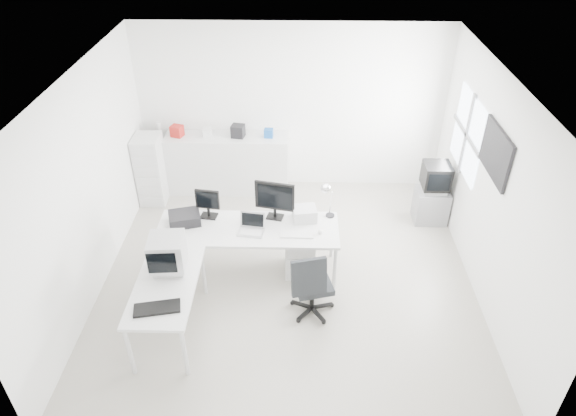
{
  "coord_description": "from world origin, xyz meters",
  "views": [
    {
      "loc": [
        0.13,
        -5.35,
        4.78
      ],
      "look_at": [
        0.0,
        0.2,
        1.0
      ],
      "focal_mm": 32.0,
      "sensor_mm": 36.0,
      "label": 1
    }
  ],
  "objects_px": {
    "lcd_monitor_small": "(208,204)",
    "sideboard": "(228,164)",
    "tv_cabinet": "(431,205)",
    "side_desk": "(170,307)",
    "crt_tv": "(436,178)",
    "drawer_pedestal": "(300,253)",
    "filing_cabinet": "(151,170)",
    "laser_printer": "(305,214)",
    "main_desk": "(249,250)",
    "crt_monitor": "(167,254)",
    "laptop": "(251,225)",
    "lcd_monitor_large": "(275,200)",
    "inkjet_printer": "(185,218)",
    "office_chair": "(313,281)"
  },
  "relations": [
    {
      "from": "tv_cabinet",
      "to": "side_desk",
      "type": "bearing_deg",
      "value": -146.3
    },
    {
      "from": "lcd_monitor_small",
      "to": "crt_monitor",
      "type": "xyz_separation_m",
      "value": [
        -0.3,
        -1.1,
        0.03
      ]
    },
    {
      "from": "lcd_monitor_small",
      "to": "office_chair",
      "type": "height_order",
      "value": "lcd_monitor_small"
    },
    {
      "from": "drawer_pedestal",
      "to": "tv_cabinet",
      "type": "relative_size",
      "value": 1.1
    },
    {
      "from": "laser_printer",
      "to": "filing_cabinet",
      "type": "distance_m",
      "value": 2.96
    },
    {
      "from": "laser_printer",
      "to": "office_chair",
      "type": "bearing_deg",
      "value": -92.12
    },
    {
      "from": "lcd_monitor_large",
      "to": "laser_printer",
      "type": "relative_size",
      "value": 1.8
    },
    {
      "from": "crt_monitor",
      "to": "filing_cabinet",
      "type": "distance_m",
      "value": 2.81
    },
    {
      "from": "lcd_monitor_small",
      "to": "sideboard",
      "type": "relative_size",
      "value": 0.2
    },
    {
      "from": "sideboard",
      "to": "office_chair",
      "type": "bearing_deg",
      "value": -64.4
    },
    {
      "from": "inkjet_printer",
      "to": "office_chair",
      "type": "xyz_separation_m",
      "value": [
        1.7,
        -0.84,
        -0.32
      ]
    },
    {
      "from": "inkjet_printer",
      "to": "lcd_monitor_large",
      "type": "xyz_separation_m",
      "value": [
        1.2,
        0.15,
        0.21
      ]
    },
    {
      "from": "tv_cabinet",
      "to": "filing_cabinet",
      "type": "xyz_separation_m",
      "value": [
        -4.5,
        0.48,
        0.31
      ]
    },
    {
      "from": "crt_monitor",
      "to": "inkjet_printer",
      "type": "bearing_deg",
      "value": 85.47
    },
    {
      "from": "laser_printer",
      "to": "lcd_monitor_large",
      "type": "bearing_deg",
      "value": 167.48
    },
    {
      "from": "crt_tv",
      "to": "filing_cabinet",
      "type": "xyz_separation_m",
      "value": [
        -4.5,
        0.48,
        -0.18
      ]
    },
    {
      "from": "crt_monitor",
      "to": "filing_cabinet",
      "type": "xyz_separation_m",
      "value": [
        -0.9,
        2.63,
        -0.4
      ]
    },
    {
      "from": "lcd_monitor_small",
      "to": "laptop",
      "type": "height_order",
      "value": "lcd_monitor_small"
    },
    {
      "from": "tv_cabinet",
      "to": "sideboard",
      "type": "relative_size",
      "value": 0.27
    },
    {
      "from": "laptop",
      "to": "crt_tv",
      "type": "relative_size",
      "value": 0.76
    },
    {
      "from": "laptop",
      "to": "crt_monitor",
      "type": "relative_size",
      "value": 0.81
    },
    {
      "from": "lcd_monitor_small",
      "to": "sideboard",
      "type": "height_order",
      "value": "lcd_monitor_small"
    },
    {
      "from": "drawer_pedestal",
      "to": "inkjet_printer",
      "type": "distance_m",
      "value": 1.64
    },
    {
      "from": "office_chair",
      "to": "sideboard",
      "type": "xyz_separation_m",
      "value": [
        -1.39,
        2.89,
        0.01
      ]
    },
    {
      "from": "inkjet_printer",
      "to": "laser_printer",
      "type": "distance_m",
      "value": 1.6
    },
    {
      "from": "lcd_monitor_large",
      "to": "tv_cabinet",
      "type": "distance_m",
      "value": 2.73
    },
    {
      "from": "drawer_pedestal",
      "to": "tv_cabinet",
      "type": "xyz_separation_m",
      "value": [
        2.05,
        1.25,
        -0.03
      ]
    },
    {
      "from": "crt_tv",
      "to": "sideboard",
      "type": "xyz_separation_m",
      "value": [
        -3.28,
        0.85,
        -0.27
      ]
    },
    {
      "from": "laptop",
      "to": "crt_monitor",
      "type": "height_order",
      "value": "crt_monitor"
    },
    {
      "from": "drawer_pedestal",
      "to": "laptop",
      "type": "bearing_deg",
      "value": -167.01
    },
    {
      "from": "lcd_monitor_small",
      "to": "tv_cabinet",
      "type": "xyz_separation_m",
      "value": [
        3.3,
        1.05,
        -0.68
      ]
    },
    {
      "from": "drawer_pedestal",
      "to": "crt_monitor",
      "type": "distance_m",
      "value": 1.92
    },
    {
      "from": "laser_printer",
      "to": "sideboard",
      "type": "bearing_deg",
      "value": 115.37
    },
    {
      "from": "main_desk",
      "to": "crt_monitor",
      "type": "relative_size",
      "value": 5.15
    },
    {
      "from": "main_desk",
      "to": "lcd_monitor_small",
      "type": "distance_m",
      "value": 0.84
    },
    {
      "from": "laser_printer",
      "to": "office_chair",
      "type": "height_order",
      "value": "office_chair"
    },
    {
      "from": "drawer_pedestal",
      "to": "laptop",
      "type": "xyz_separation_m",
      "value": [
        -0.65,
        -0.15,
        0.57
      ]
    },
    {
      "from": "side_desk",
      "to": "laptop",
      "type": "bearing_deg",
      "value": 48.01
    },
    {
      "from": "laser_printer",
      "to": "sideboard",
      "type": "xyz_separation_m",
      "value": [
        -1.28,
        1.93,
        -0.33
      ]
    },
    {
      "from": "side_desk",
      "to": "crt_tv",
      "type": "height_order",
      "value": "crt_tv"
    },
    {
      "from": "lcd_monitor_small",
      "to": "laptop",
      "type": "xyz_separation_m",
      "value": [
        0.6,
        -0.35,
        -0.08
      ]
    },
    {
      "from": "lcd_monitor_large",
      "to": "office_chair",
      "type": "relative_size",
      "value": 0.56
    },
    {
      "from": "inkjet_printer",
      "to": "filing_cabinet",
      "type": "distance_m",
      "value": 1.92
    },
    {
      "from": "laptop",
      "to": "laser_printer",
      "type": "xyz_separation_m",
      "value": [
        0.7,
        0.32,
        -0.03
      ]
    },
    {
      "from": "laser_printer",
      "to": "sideboard",
      "type": "distance_m",
      "value": 2.34
    },
    {
      "from": "main_desk",
      "to": "crt_tv",
      "type": "distance_m",
      "value": 3.07
    },
    {
      "from": "lcd_monitor_large",
      "to": "crt_monitor",
      "type": "relative_size",
      "value": 1.2
    },
    {
      "from": "main_desk",
      "to": "sideboard",
      "type": "bearing_deg",
      "value": 103.93
    },
    {
      "from": "inkjet_printer",
      "to": "laptop",
      "type": "xyz_separation_m",
      "value": [
        0.9,
        -0.2,
        0.05
      ]
    },
    {
      "from": "laptop",
      "to": "laser_printer",
      "type": "height_order",
      "value": "laptop"
    }
  ]
}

